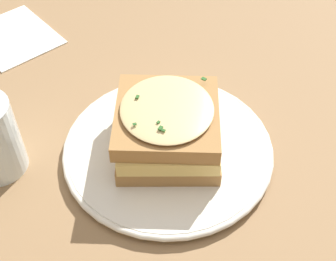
{
  "coord_description": "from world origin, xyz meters",
  "views": [
    {
      "loc": [
        -0.29,
        0.24,
        0.44
      ],
      "look_at": [
        -0.02,
        -0.01,
        0.04
      ],
      "focal_mm": 50.0,
      "sensor_mm": 36.0,
      "label": 1
    }
  ],
  "objects": [
    {
      "name": "sandwich",
      "position": [
        -0.01,
        -0.02,
        0.05
      ],
      "size": [
        0.17,
        0.17,
        0.07
      ],
      "rotation": [
        0.0,
        0.0,
        2.4
      ],
      "color": "#A37542",
      "rests_on": "dinner_plate"
    },
    {
      "name": "napkin",
      "position": [
        0.33,
        0.0,
        0.0
      ],
      "size": [
        0.14,
        0.12,
        0.0
      ],
      "primitive_type": "cube",
      "rotation": [
        0.0,
        0.0,
        -0.04
      ],
      "color": "white",
      "rests_on": "ground_plane"
    },
    {
      "name": "ground_plane",
      "position": [
        0.0,
        0.0,
        0.0
      ],
      "size": [
        2.4,
        2.4,
        0.0
      ],
      "primitive_type": "plane",
      "color": "olive"
    },
    {
      "name": "dinner_plate",
      "position": [
        -0.02,
        -0.01,
        0.01
      ],
      "size": [
        0.26,
        0.26,
        0.01
      ],
      "color": "silver",
      "rests_on": "ground_plane"
    }
  ]
}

